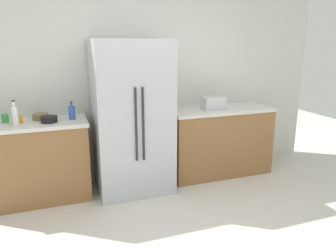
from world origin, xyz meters
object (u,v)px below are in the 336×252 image
object	(u,v)px
cup_b	(5,118)
bottle_b	(72,112)
refrigerator	(132,117)
bowl_a	(49,119)
bottle_a	(15,115)
toaster	(213,103)
bowl_c	(40,117)
cup_a	(19,119)

from	to	relation	value
cup_b	bottle_b	bearing A→B (deg)	-6.73
refrigerator	bowl_a	bearing A→B (deg)	178.75
refrigerator	bottle_a	distance (m)	1.25
refrigerator	toaster	world-z (taller)	refrigerator
bowl_c	refrigerator	bearing A→B (deg)	-11.12
toaster	refrigerator	bearing A→B (deg)	-178.50
cup_b	bowl_a	world-z (taller)	cup_b
toaster	cup_b	distance (m)	2.47
cup_a	bowl_c	size ratio (longest dim) A/B	0.48
cup_b	bowl_c	size ratio (longest dim) A/B	0.56
toaster	cup_a	size ratio (longest dim) A/B	3.33
bottle_a	bottle_b	size ratio (longest dim) A/B	1.34
cup_b	bowl_c	bearing A→B (deg)	5.09
bowl_a	refrigerator	bearing A→B (deg)	-1.25
refrigerator	bottle_b	size ratio (longest dim) A/B	8.80
bottle_b	bowl_a	xyz separation A→B (m)	(-0.25, -0.06, -0.05)
cup_b	bowl_a	bearing A→B (deg)	-18.06
bottle_a	bottle_b	xyz separation A→B (m)	(0.58, 0.11, -0.03)
refrigerator	cup_b	distance (m)	1.38
toaster	cup_b	bearing A→B (deg)	176.77
bottle_a	refrigerator	bearing A→B (deg)	1.12
refrigerator	bowl_c	xyz separation A→B (m)	(-1.01, 0.20, 0.05)
bottle_a	bowl_c	size ratio (longest dim) A/B	1.57
refrigerator	toaster	size ratio (longest dim) A/B	6.52
cup_a	bottle_b	bearing A→B (deg)	-0.97
toaster	bottle_b	xyz separation A→B (m)	(-1.76, 0.06, -0.01)
bowl_c	bottle_b	bearing A→B (deg)	-18.58
bottle_a	bowl_a	distance (m)	0.34
refrigerator	bottle_a	bearing A→B (deg)	-178.88
bottle_a	bowl_a	world-z (taller)	bottle_a
bottle_a	bowl_a	size ratio (longest dim) A/B	1.56
refrigerator	bottle_b	distance (m)	0.69
bowl_a	bottle_a	bearing A→B (deg)	-172.30
cup_a	bowl_c	xyz separation A→B (m)	(0.22, 0.10, -0.01)
bottle_b	bowl_a	world-z (taller)	bottle_b
refrigerator	cup_a	world-z (taller)	refrigerator
bottle_a	cup_a	xyz separation A→B (m)	(0.02, 0.12, -0.07)
bottle_a	cup_a	size ratio (longest dim) A/B	3.29
bowl_a	bowl_c	size ratio (longest dim) A/B	1.01
bottle_a	cup_b	bearing A→B (deg)	122.53
bowl_a	bowl_c	distance (m)	0.20
refrigerator	bottle_a	size ratio (longest dim) A/B	6.59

